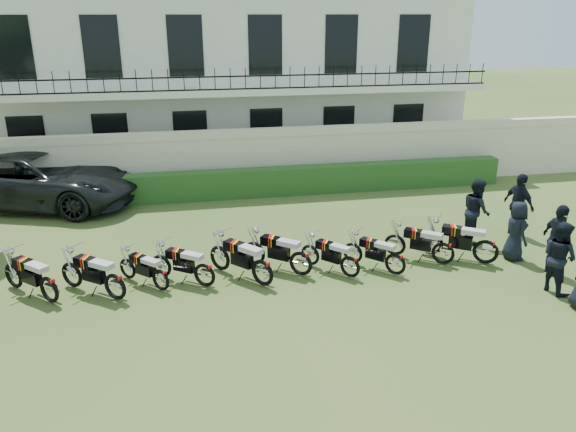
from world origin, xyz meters
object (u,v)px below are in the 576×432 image
Objects in this scene: motorcycle_6 at (350,262)px; officer_3 at (516,231)px; motorcycle_9 at (486,246)px; officer_5 at (519,205)px; motorcycle_1 at (114,281)px; motorcycle_3 at (204,270)px; motorcycle_7 at (396,259)px; motorcycle_4 at (262,267)px; officer_1 at (559,257)px; officer_2 at (558,240)px; suv at (39,180)px; motorcycle_0 at (48,284)px; motorcycle_2 at (160,275)px; officer_4 at (476,210)px; motorcycle_8 at (444,248)px; motorcycle_5 at (301,258)px.

motorcycle_6 is 4.69m from officer_3.
officer_5 is (1.97, 1.76, 0.42)m from motorcycle_9.
motorcycle_3 is at bearing -43.83° from motorcycle_1.
motorcycle_4 is at bearing 135.49° from motorcycle_7.
officer_1 is at bearing -179.37° from officer_3.
motorcycle_4 is 7.38m from officer_2.
suv is at bearing 70.86° from motorcycle_3.
officer_1 is 3.61m from officer_5.
motorcycle_0 is 0.92× the size of motorcycle_1.
motorcycle_2 is at bearing -43.21° from motorcycle_0.
motorcycle_2 is at bearing 85.59° from officer_2.
officer_4 reaches higher than motorcycle_4.
motorcycle_9 is 1.93m from officer_1.
motorcycle_0 is at bearing 135.25° from motorcycle_7.
motorcycle_6 is at bearing -47.86° from motorcycle_2.
officer_2 is at bearing -46.84° from motorcycle_4.
motorcycle_7 reaches higher than motorcycle_6.
motorcycle_1 is 10.79m from officer_2.
motorcycle_8 is at bearing 139.22° from officer_4.
motorcycle_7 is (5.79, -0.26, 0.03)m from motorcycle_2.
motorcycle_1 is at bearing 133.05° from motorcycle_3.
officer_2 is (1.39, -0.88, 0.41)m from motorcycle_9.
motorcycle_4 reaches higher than motorcycle_8.
motorcycle_8 is 3.48m from officer_5.
motorcycle_4 is at bearing -50.84° from motorcycle_2.
officer_2 is (0.52, 0.80, 0.05)m from officer_1.
motorcycle_6 is at bearing 120.25° from officer_4.
officer_5 is at bearing -24.12° from motorcycle_6.
motorcycle_9 is at bearing -39.77° from motorcycle_4.
officer_4 reaches higher than motorcycle_7.
motorcycle_2 is 9.81m from officer_2.
officer_2 is at bearing -86.92° from motorcycle_9.
motorcycle_7 is 3.78m from officer_1.
officer_2 reaches higher than suv.
motorcycle_5 reaches higher than motorcycle_3.
motorcycle_6 is (7.10, -0.05, -0.06)m from motorcycle_0.
motorcycle_6 is (5.64, 0.09, -0.06)m from motorcycle_1.
suv is 4.11× the size of officer_3.
motorcycle_4 is 3.38m from motorcycle_7.
officer_4 is at bearing -5.32° from officer_1.
motorcycle_7 is 0.72× the size of officer_4.
officer_3 is at bearing -49.55° from motorcycle_1.
officer_5 is (6.89, 1.51, 0.44)m from motorcycle_5.
motorcycle_4 is 8.15m from officer_5.
motorcycle_9 is at bearing 15.80° from officer_1.
motorcycle_7 is at bearing -41.66° from motorcycle_4.
officer_3 is (5.85, -0.06, 0.31)m from motorcycle_5.
officer_5 reaches higher than motorcycle_1.
officer_5 is (11.34, 1.94, 0.44)m from motorcycle_1.
motorcycle_3 is (2.05, 0.28, -0.04)m from motorcycle_1.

